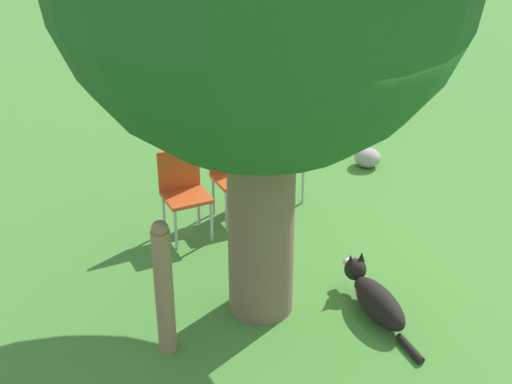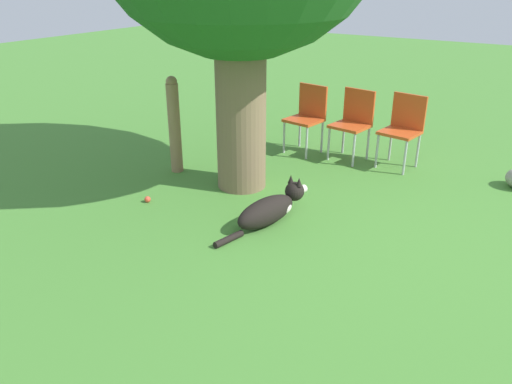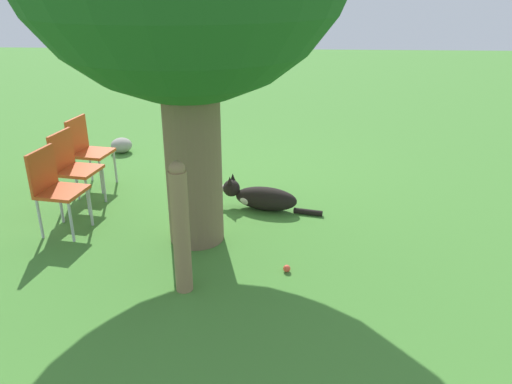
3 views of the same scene
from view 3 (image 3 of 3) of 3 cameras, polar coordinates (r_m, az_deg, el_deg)
ground_plane at (r=6.20m, az=-2.84°, el=-0.78°), size 30.00×30.00×0.00m
dog at (r=5.86m, az=0.46°, el=-0.61°), size 1.24×0.42×0.39m
fence_post at (r=4.19m, az=-8.59°, el=-4.07°), size 0.15×0.15×1.19m
red_chair_0 at (r=6.75m, az=-18.79°, el=4.86°), size 0.49×0.50×0.91m
red_chair_1 at (r=6.17m, az=-20.28°, el=3.01°), size 0.49×0.50×0.91m
red_chair_2 at (r=5.60m, az=-22.07°, el=0.77°), size 0.49×0.50×0.91m
tennis_ball at (r=4.68m, az=3.54°, el=-8.72°), size 0.07×0.07×0.07m
garden_rock at (r=8.15m, az=-15.13°, el=5.18°), size 0.33×0.33×0.23m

